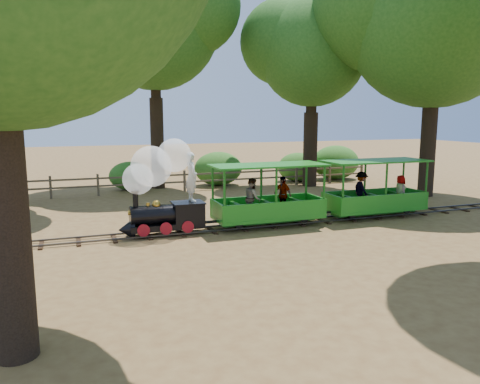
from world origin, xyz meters
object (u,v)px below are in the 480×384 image
object	(u,v)px
carriage_front	(267,202)
fence	(205,178)
carriage_rear	(374,195)
locomotive	(159,180)

from	to	relation	value
carriage_front	fence	distance (m)	8.04
fence	carriage_rear	bearing A→B (deg)	-63.13
locomotive	carriage_front	distance (m)	3.61
locomotive	carriage_front	xyz separation A→B (m)	(3.50, -0.11, -0.86)
locomotive	fence	distance (m)	8.77
carriage_rear	fence	xyz separation A→B (m)	(-4.06, 8.01, -0.24)
locomotive	fence	world-z (taller)	locomotive
carriage_front	carriage_rear	world-z (taller)	same
carriage_front	locomotive	bearing A→B (deg)	178.19
locomotive	fence	bearing A→B (deg)	65.55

